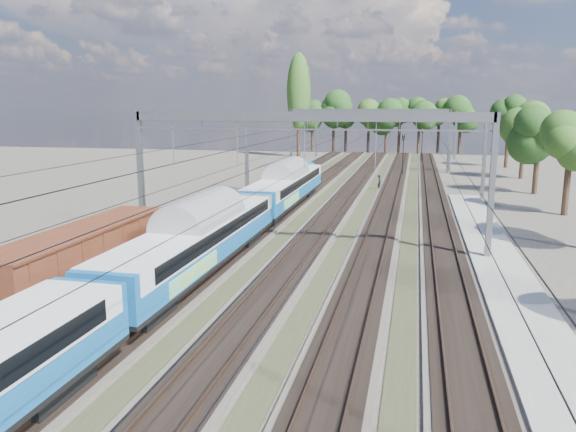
% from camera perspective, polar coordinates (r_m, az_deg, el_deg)
% --- Properties ---
extents(track_bed, '(21.00, 130.00, 0.34)m').
position_cam_1_polar(track_bed, '(51.58, 4.86, 0.72)').
color(track_bed, '#47423A').
rests_on(track_bed, ground).
extents(platform, '(3.00, 70.00, 0.30)m').
position_cam_1_polar(platform, '(27.36, 22.98, -9.44)').
color(platform, gray).
rests_on(platform, ground).
extents(catenary, '(25.65, 130.00, 9.00)m').
position_cam_1_polar(catenary, '(58.41, 6.35, 8.13)').
color(catenary, slate).
rests_on(catenary, ground).
extents(tree_belt, '(39.89, 101.56, 11.71)m').
position_cam_1_polar(tree_belt, '(101.56, 12.42, 10.02)').
color(tree_belt, black).
rests_on(tree_belt, ground).
extents(poplar, '(4.40, 4.40, 19.04)m').
position_cam_1_polar(poplar, '(105.51, 1.09, 12.45)').
color(poplar, black).
rests_on(poplar, ground).
extents(emu_train, '(3.02, 63.94, 4.42)m').
position_cam_1_polar(emu_train, '(31.06, -9.14, -1.58)').
color(emu_train, black).
rests_on(emu_train, ground).
extents(freight_boxcar, '(2.65, 12.79, 3.30)m').
position_cam_1_polar(freight_boxcar, '(29.72, -20.16, -3.87)').
color(freight_boxcar, black).
rests_on(freight_boxcar, ground).
extents(worker, '(0.44, 0.65, 1.76)m').
position_cam_1_polar(worker, '(64.33, 9.27, 3.37)').
color(worker, black).
rests_on(worker, ground).
extents(signal_near, '(0.40, 0.37, 5.64)m').
position_cam_1_polar(signal_near, '(77.69, 11.62, 6.59)').
color(signal_near, black).
rests_on(signal_near, ground).
extents(signal_far, '(0.40, 0.36, 5.62)m').
position_cam_1_polar(signal_far, '(99.76, 13.47, 7.45)').
color(signal_far, black).
rests_on(signal_far, ground).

